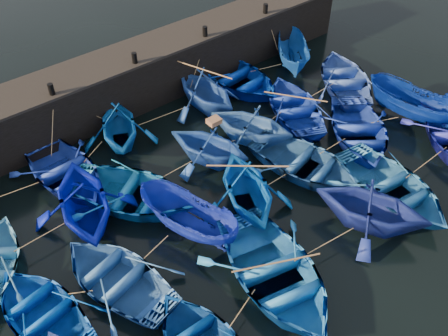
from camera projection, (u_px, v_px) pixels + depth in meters
ground at (277, 226)px, 18.87m from camera, size 120.00×120.00×0.00m
quay_wall at (129, 80)px, 24.03m from camera, size 26.00×2.50×2.50m
quay_top at (125, 56)px, 23.15m from camera, size 26.00×2.50×0.12m
bollard_1 at (51, 89)px, 20.57m from camera, size 0.24×0.24×0.50m
bollard_2 at (134, 58)px, 22.42m from camera, size 0.24×0.24×0.50m
bollard_3 at (205, 31)px, 24.28m from camera, size 0.24×0.24×0.50m
bollard_4 at (266, 9)px, 26.13m from camera, size 0.24×0.24×0.50m
boat_1 at (64, 172)px, 20.34m from camera, size 3.74×5.07×1.02m
boat_2 at (118, 125)px, 21.81m from camera, size 4.61×4.86×2.01m
boat_3 at (205, 90)px, 23.75m from camera, size 3.55×4.10×2.13m
boat_4 at (237, 77)px, 25.50m from camera, size 4.22×5.60×1.10m
boat_5 at (294, 54)px, 26.70m from camera, size 3.84×4.26×1.62m
boat_7 at (83, 200)px, 18.23m from camera, size 5.00×5.42×2.37m
boat_8 at (132, 194)px, 19.36m from camera, size 6.07×6.55×1.11m
boat_9 at (209, 144)px, 20.90m from camera, size 4.38×4.65×1.95m
boat_10 at (251, 124)px, 21.87m from camera, size 4.72×4.96×2.04m
boat_11 at (294, 106)px, 23.74m from camera, size 5.21×5.87×1.01m
boat_12 at (345, 78)px, 25.51m from camera, size 5.83×6.21×1.05m
boat_13 at (43, 311)px, 15.69m from camera, size 3.73×4.76×0.90m
boat_14 at (117, 277)px, 16.59m from camera, size 4.33×5.30×0.97m
boat_15 at (188, 219)px, 18.06m from camera, size 2.81×4.45×1.61m
boat_16 at (247, 188)px, 18.82m from camera, size 4.95×5.25×2.19m
boat_17 at (305, 163)px, 20.72m from camera, size 4.60×5.68×1.04m
boat_18 at (358, 131)px, 22.29m from camera, size 6.01×6.32×1.07m
boat_19 at (412, 105)px, 23.21m from camera, size 2.72×4.71×1.72m
boat_22 at (275, 274)px, 16.55m from camera, size 5.24×6.47×1.19m
boat_23 at (372, 206)px, 18.12m from camera, size 5.12×5.38×2.21m
boat_24 at (392, 188)px, 19.61m from camera, size 4.37×5.67×1.09m
wooden_crate at (214, 121)px, 20.31m from camera, size 0.54×0.44×0.22m
mooring_ropes at (197, 145)px, 21.06m from camera, size 18.12×11.90×2.10m
loose_oars at (255, 138)px, 20.14m from camera, size 9.64×11.67×1.25m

